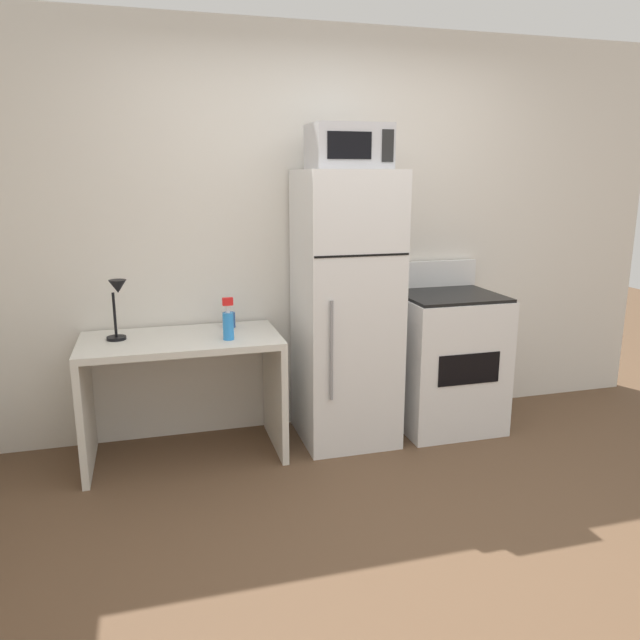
{
  "coord_description": "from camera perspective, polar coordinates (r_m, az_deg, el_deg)",
  "views": [
    {
      "loc": [
        -1.11,
        -2.23,
        1.68
      ],
      "look_at": [
        -0.17,
        1.1,
        0.86
      ],
      "focal_mm": 34.2,
      "sensor_mm": 36.0,
      "label": 1
    }
  ],
  "objects": [
    {
      "name": "ground_plane",
      "position": [
        3.0,
        9.49,
        -20.83
      ],
      "size": [
        12.0,
        12.0,
        0.0
      ],
      "primitive_type": "plane",
      "color": "brown"
    },
    {
      "name": "wall_back_white",
      "position": [
        4.1,
        0.06,
        8.07
      ],
      "size": [
        5.0,
        0.1,
        2.6
      ],
      "primitive_type": "cube",
      "color": "silver",
      "rests_on": "ground"
    },
    {
      "name": "desk",
      "position": [
        3.74,
        -12.74,
        -4.96
      ],
      "size": [
        1.16,
        0.61,
        0.75
      ],
      "color": "silver",
      "rests_on": "ground"
    },
    {
      "name": "desk_lamp",
      "position": [
        3.67,
        -18.44,
        1.84
      ],
      "size": [
        0.14,
        0.12,
        0.35
      ],
      "color": "black",
      "rests_on": "desk"
    },
    {
      "name": "spray_bottle",
      "position": [
        3.56,
        -8.58,
        -0.27
      ],
      "size": [
        0.06,
        0.06,
        0.25
      ],
      "color": "#2D8CEA",
      "rests_on": "desk"
    },
    {
      "name": "coffee_mug",
      "position": [
        3.86,
        -8.52,
        0.0
      ],
      "size": [
        0.08,
        0.08,
        0.09
      ],
      "primitive_type": "cylinder",
      "color": "#264C99",
      "rests_on": "desk"
    },
    {
      "name": "refrigerator",
      "position": [
        3.84,
        2.42,
        1.0
      ],
      "size": [
        0.58,
        0.62,
        1.71
      ],
      "color": "white",
      "rests_on": "ground"
    },
    {
      "name": "microwave",
      "position": [
        3.73,
        2.69,
        15.89
      ],
      "size": [
        0.46,
        0.35,
        0.26
      ],
      "color": "#B7B7BC",
      "rests_on": "refrigerator"
    },
    {
      "name": "oven_range",
      "position": [
        4.21,
        11.74,
        -3.65
      ],
      "size": [
        0.66,
        0.61,
        1.1
      ],
      "color": "white",
      "rests_on": "ground"
    }
  ]
}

